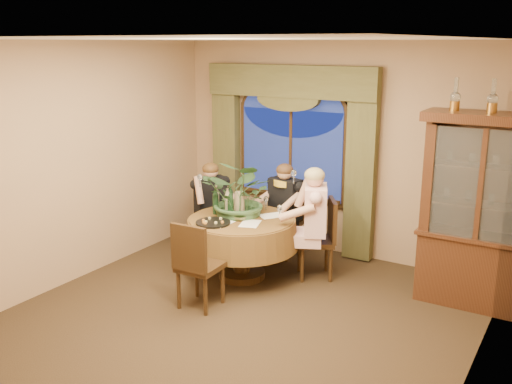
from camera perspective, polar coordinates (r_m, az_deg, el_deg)
The scene contains 35 objects.
floor at distance 5.94m, azimuth -2.57°, elevation -13.09°, with size 5.00×5.00×0.00m, color black.
wall_back at distance 7.59m, azimuth 7.81°, elevation 4.18°, with size 4.50×4.50×0.00m, color #9B7C5E.
wall_right at distance 4.63m, azimuth 21.19°, elevation -3.55°, with size 5.00×5.00×0.00m, color #9B7C5E.
ceiling at distance 5.26m, azimuth -2.93°, elevation 15.02°, with size 5.00×5.00×0.00m, color white.
window at distance 7.80m, azimuth 3.52°, elevation 3.82°, with size 1.62×0.10×1.32m, color navy, non-canonical shape.
arched_transom at distance 7.69m, azimuth 3.61°, elevation 9.54°, with size 1.60×0.06×0.44m, color navy, non-canonical shape.
drapery_left at distance 8.30m, azimuth -2.98°, elevation 3.65°, with size 0.38×0.14×2.32m, color #464624.
drapery_right at distance 7.37m, azimuth 10.45°, elevation 2.01°, with size 0.38×0.14×2.32m, color #464624.
swag_valance at distance 7.60m, azimuth 3.36°, elevation 11.00°, with size 2.45×0.16×0.42m, color #464624, non-canonical shape.
dining_table at distance 6.89m, azimuth -1.43°, elevation -5.62°, with size 1.37×1.37×0.75m, color brown.
china_cabinet at distance 6.42m, azimuth 21.56°, elevation -1.93°, with size 1.29×0.51×2.09m, color #33190D.
oil_lamp_left at distance 6.27m, azimuth 19.33°, elevation 9.22°, with size 0.11×0.11×0.34m, color #A5722D, non-canonical shape.
oil_lamp_center at distance 6.21m, azimuth 22.62°, elevation 8.87°, with size 0.11×0.11×0.34m, color #A5722D, non-canonical shape.
chair_right at distance 6.91m, azimuth 5.93°, elevation -4.71°, with size 0.42×0.42×0.96m, color black.
chair_back_right at distance 7.58m, azimuth 2.72°, elevation -2.89°, with size 0.42×0.42×0.96m, color black.
chair_back at distance 7.63m, azimuth -3.67°, elevation -2.78°, with size 0.42×0.42×0.96m, color black.
chair_front_left at distance 6.16m, azimuth -5.59°, elevation -7.19°, with size 0.42×0.42×0.96m, color black.
person_pink at distance 6.74m, azimuth 5.92°, elevation -3.31°, with size 0.50×0.46×1.39m, color beige, non-canonical shape.
person_back at distance 7.61m, azimuth -4.55°, elevation -1.67°, with size 0.45×0.41×1.26m, color black, non-canonical shape.
person_scarf at distance 7.42m, azimuth 2.93°, elevation -1.95°, with size 0.46×0.42×1.29m, color black, non-canonical shape.
stoneware_vase at distance 6.90m, azimuth -1.69°, elevation -1.12°, with size 0.15×0.15×0.28m, color gray, non-canonical shape.
centerpiece_plant at distance 6.76m, azimuth -1.42°, elevation 2.49°, with size 0.90×1.00×0.78m, color #335631.
olive_bowl at distance 6.70m, azimuth -1.61°, elevation -2.61°, with size 0.17×0.17×0.05m, color #545C32.
cheese_platter at distance 6.59m, azimuth -4.31°, elevation -3.08°, with size 0.40×0.40×0.02m, color black.
wine_bottle_0 at distance 6.77m, azimuth -2.57°, elevation -1.21°, with size 0.07×0.07×0.33m, color black.
wine_bottle_1 at distance 7.02m, azimuth -3.97°, elevation -0.64°, with size 0.07×0.07×0.33m, color tan.
wine_bottle_2 at distance 6.88m, azimuth -2.86°, elevation -0.94°, with size 0.07×0.07×0.33m, color tan.
wine_bottle_3 at distance 7.01m, azimuth -2.58°, elevation -0.64°, with size 0.07×0.07×0.33m, color black.
wine_bottle_4 at distance 6.92m, azimuth -4.08°, elevation -0.88°, with size 0.07×0.07×0.33m, color black.
tasting_paper_0 at distance 6.56m, azimuth -0.60°, elevation -3.17°, with size 0.21×0.30×0.00m, color white.
tasting_paper_1 at distance 6.86m, azimuth 1.63°, elevation -2.37°, with size 0.21×0.30×0.00m, color white.
tasting_paper_2 at distance 6.58m, azimuth -3.54°, elevation -3.14°, with size 0.21×0.30×0.00m, color white.
wine_glass_person_pink at distance 6.71m, azimuth 2.38°, elevation -2.03°, with size 0.07×0.07×0.18m, color silver, non-canonical shape.
wine_glass_person_back at distance 7.14m, azimuth -3.08°, elevation -0.99°, with size 0.07×0.07×0.18m, color silver, non-canonical shape.
wine_glass_person_scarf at distance 7.07m, azimuth 1.00°, elevation -1.12°, with size 0.07×0.07×0.18m, color silver, non-canonical shape.
Camera 1 is at (2.93, -4.37, 2.77)m, focal length 40.00 mm.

